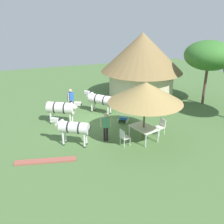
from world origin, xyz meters
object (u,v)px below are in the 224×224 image
Objects in this scene: thatched_hut at (142,62)px; striped_lounge_chair at (123,118)px; patio_chair_west_end at (161,126)px; patio_chair_near_hut at (124,136)px; patio_dining_table at (144,128)px; standing_watcher at (71,99)px; zebra_toward_hut at (100,100)px; guest_beside_umbrella at (106,124)px; zebra_by_umbrella at (73,128)px; zebra_nearest_camera at (61,108)px; acacia_tree_left_background at (209,55)px; shade_umbrella at (146,92)px.

striped_lounge_chair is (4.33, -3.38, -2.53)m from thatched_hut.
patio_chair_west_end and patio_chair_near_hut have the same top height.
patio_dining_table is (6.86, -3.27, -2.12)m from thatched_hut.
standing_watcher is 0.89× the size of zebra_toward_hut.
guest_beside_umbrella is 1.72m from zebra_by_umbrella.
patio_dining_table is 2.05m from guest_beside_umbrella.
zebra_nearest_camera is (-1.20, -3.60, 0.74)m from striped_lounge_chair.
acacia_tree_left_background reaches higher than patio_dining_table.
shade_umbrella is at bearing -119.05° from zebra_toward_hut.
patio_dining_table is 1.05× the size of guest_beside_umbrella.
acacia_tree_left_background is (1.73, 9.64, 2.60)m from standing_watcher.
thatched_hut is 3.86× the size of patio_dining_table.
guest_beside_umbrella is (-0.61, -1.93, -1.74)m from shade_umbrella.
zebra_nearest_camera is (-3.12, -1.78, 0.04)m from guest_beside_umbrella.
guest_beside_umbrella is at bearing -150.36° from patio_chair_near_hut.
guest_beside_umbrella is 4.07m from zebra_toward_hut.
patio_dining_table is 1.73× the size of striped_lounge_chair.
standing_watcher is 1.76× the size of striped_lounge_chair.
shade_umbrella is 4.11m from zebra_by_umbrella.
standing_watcher is (-5.01, -4.06, 0.50)m from patio_chair_west_end.
acacia_tree_left_background is (-3.53, 6.82, 2.95)m from patio_dining_table.
thatched_hut is at bearing 154.53° from patio_dining_table.
acacia_tree_left_background is at bearing 46.91° from thatched_hut.
zebra_by_umbrella is (-0.19, -1.71, 0.01)m from guest_beside_umbrella.
acacia_tree_left_background is at bearing 117.38° from shade_umbrella.
striped_lounge_chair is at bearing 19.20° from patio_chair_west_end.
patio_chair_near_hut is 0.57× the size of guest_beside_umbrella.
patio_dining_table is at bearing 90.00° from patio_chair_near_hut.
striped_lounge_chair is at bearing 147.42° from patio_chair_near_hut.
thatched_hut is at bearing 92.16° from striped_lounge_chair.
acacia_tree_left_background is at bearing 48.36° from striped_lounge_chair.
shade_umbrella is 5.53m from zebra_nearest_camera.
zebra_by_umbrella is at bearing -166.47° from zebra_toward_hut.
zebra_nearest_camera is at bearing -91.07° from acacia_tree_left_background.
zebra_toward_hut is at bearing 86.07° from guest_beside_umbrella.
standing_watcher reaches higher than patio_dining_table.
thatched_hut reaches higher than guest_beside_umbrella.
shade_umbrella reaches higher than zebra_toward_hut.
zebra_nearest_camera is (3.13, -6.98, -1.79)m from thatched_hut.
guest_beside_umbrella is at bearing -107.42° from patio_dining_table.
thatched_hut reaches higher than striped_lounge_chair.
thatched_hut is 8.33m from guest_beside_umbrella.
patio_chair_near_hut is at bearing -65.03° from acacia_tree_left_background.
thatched_hut reaches higher than acacia_tree_left_background.
patio_chair_near_hut is 2.65m from zebra_by_umbrella.
zebra_nearest_camera is (-3.73, -3.71, 0.33)m from patio_dining_table.
patio_chair_near_hut is at bearing -134.35° from zebra_toward_hut.
standing_watcher reaches higher than patio_chair_west_end.
shade_umbrella is at bearing -7.50° from guest_beside_umbrella.
zebra_by_umbrella reaches higher than striped_lounge_chair.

